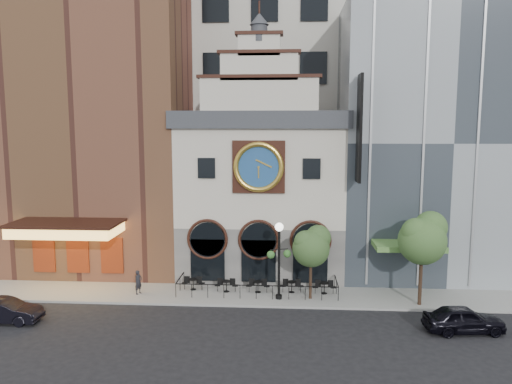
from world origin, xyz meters
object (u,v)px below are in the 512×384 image
object	(u,v)px
bistro_2	(258,286)
tree_right	(423,237)
lamppost	(279,252)
bistro_1	(226,285)
car_left	(5,311)
pedestrian	(138,282)
bistro_0	(193,283)
car_right	(464,319)
bistro_3	(292,286)
tree_left	(312,245)
bistro_4	(324,287)

from	to	relation	value
bistro_2	tree_right	world-z (taller)	tree_right
bistro_2	lamppost	size ratio (longest dim) A/B	0.31
bistro_1	car_left	distance (m)	13.51
pedestrian	tree_right	size ratio (longest dim) A/B	0.27
lamppost	tree_right	distance (m)	9.03
pedestrian	bistro_0	bearing A→B (deg)	-45.07
car_right	lamppost	distance (m)	11.44
bistro_3	tree_left	xyz separation A→B (m)	(1.25, -1.06, 3.08)
bistro_1	car_left	size ratio (longest dim) A/B	0.38
car_right	tree_right	size ratio (longest dim) A/B	0.74
bistro_4	car_left	distance (m)	19.71
bistro_0	lamppost	xyz separation A→B (m)	(5.90, -1.42, 2.66)
bistro_1	bistro_0	bearing A→B (deg)	173.20
bistro_4	bistro_3	bearing A→B (deg)	177.25
bistro_0	tree_left	distance (m)	8.66
bistro_4	tree_left	bearing A→B (deg)	-134.30
bistro_2	bistro_3	world-z (taller)	same
bistro_4	car_right	bearing A→B (deg)	-36.75
car_left	pedestrian	bearing A→B (deg)	-52.47
lamppost	car_right	bearing A→B (deg)	-39.83
bistro_1	bistro_4	size ratio (longest dim) A/B	1.00
car_right	car_left	distance (m)	26.14
car_right	tree_right	bearing A→B (deg)	14.51
car_left	pedestrian	size ratio (longest dim) A/B	2.59
bistro_4	lamppost	world-z (taller)	lamppost
bistro_0	bistro_3	distance (m)	6.76
pedestrian	lamppost	world-z (taller)	lamppost
car_right	car_left	world-z (taller)	car_right
bistro_0	tree_left	bearing A→B (deg)	-8.48
bistro_1	car_left	bearing A→B (deg)	-155.10
bistro_4	car_left	world-z (taller)	car_left
bistro_4	tree_right	size ratio (longest dim) A/B	0.27
bistro_0	car_right	xyz separation A→B (m)	(16.21, -5.68, 0.13)
bistro_2	bistro_3	size ratio (longest dim) A/B	1.00
bistro_2	tree_right	bearing A→B (deg)	-8.90
bistro_4	tree_left	distance (m)	3.35
tree_left	bistro_1	bearing A→B (deg)	170.83
bistro_4	lamppost	bearing A→B (deg)	-158.74
bistro_1	tree_right	size ratio (longest dim) A/B	0.27
bistro_4	bistro_1	bearing A→B (deg)	-179.68
car_right	bistro_3	bearing A→B (deg)	54.19
bistro_0	lamppost	distance (m)	6.63
bistro_1	bistro_4	distance (m)	6.60
bistro_3	bistro_2	bearing A→B (deg)	-177.01
bistro_0	car_right	world-z (taller)	car_right
lamppost	bistro_0	bearing A→B (deg)	149.11
lamppost	car_left	bearing A→B (deg)	178.66
bistro_3	car_left	size ratio (longest dim) A/B	0.38
car_right	lamppost	bearing A→B (deg)	62.10
bistro_0	bistro_3	world-z (taller)	same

